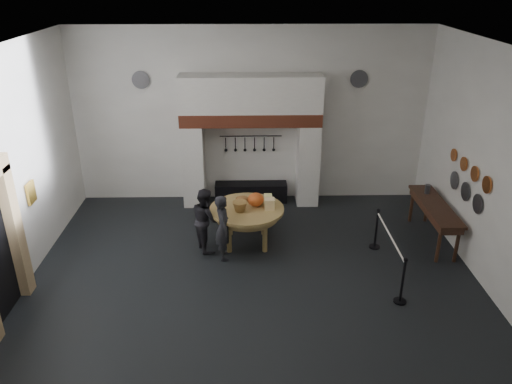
{
  "coord_description": "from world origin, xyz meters",
  "views": [
    {
      "loc": [
        -0.12,
        -8.41,
        5.72
      ],
      "look_at": [
        0.08,
        1.29,
        1.35
      ],
      "focal_mm": 35.0,
      "sensor_mm": 36.0,
      "label": 1
    }
  ],
  "objects_px": {
    "visitor_far": "(206,219)",
    "barrier_post_near": "(403,282)",
    "iron_range": "(251,192)",
    "barrier_post_far": "(376,230)",
    "visitor_near": "(223,227)",
    "side_table": "(436,206)",
    "work_table": "(247,209)"
  },
  "relations": [
    {
      "from": "iron_range",
      "to": "visitor_far",
      "type": "xyz_separation_m",
      "value": [
        -1.02,
        -2.46,
        0.47
      ]
    },
    {
      "from": "iron_range",
      "to": "visitor_near",
      "type": "height_order",
      "value": "visitor_near"
    },
    {
      "from": "work_table",
      "to": "barrier_post_far",
      "type": "distance_m",
      "value": 2.89
    },
    {
      "from": "visitor_near",
      "to": "side_table",
      "type": "height_order",
      "value": "visitor_near"
    },
    {
      "from": "iron_range",
      "to": "visitor_far",
      "type": "relative_size",
      "value": 1.33
    },
    {
      "from": "visitor_near",
      "to": "barrier_post_near",
      "type": "relative_size",
      "value": 1.62
    },
    {
      "from": "iron_range",
      "to": "barrier_post_far",
      "type": "distance_m",
      "value": 3.72
    },
    {
      "from": "visitor_far",
      "to": "iron_range",
      "type": "bearing_deg",
      "value": -44.72
    },
    {
      "from": "visitor_near",
      "to": "side_table",
      "type": "distance_m",
      "value": 4.76
    },
    {
      "from": "visitor_near",
      "to": "barrier_post_near",
      "type": "height_order",
      "value": "visitor_near"
    },
    {
      "from": "visitor_near",
      "to": "barrier_post_near",
      "type": "xyz_separation_m",
      "value": [
        3.35,
        -1.66,
        -0.28
      ]
    },
    {
      "from": "barrier_post_far",
      "to": "iron_range",
      "type": "bearing_deg",
      "value": 137.43
    },
    {
      "from": "visitor_near",
      "to": "barrier_post_far",
      "type": "distance_m",
      "value": 3.38
    },
    {
      "from": "visitor_near",
      "to": "side_table",
      "type": "bearing_deg",
      "value": -90.17
    },
    {
      "from": "visitor_far",
      "to": "side_table",
      "type": "height_order",
      "value": "visitor_far"
    },
    {
      "from": "visitor_near",
      "to": "barrier_post_near",
      "type": "distance_m",
      "value": 3.75
    },
    {
      "from": "iron_range",
      "to": "side_table",
      "type": "height_order",
      "value": "side_table"
    },
    {
      "from": "work_table",
      "to": "side_table",
      "type": "bearing_deg",
      "value": 0.45
    },
    {
      "from": "work_table",
      "to": "barrier_post_far",
      "type": "relative_size",
      "value": 1.84
    },
    {
      "from": "work_table",
      "to": "barrier_post_near",
      "type": "distance_m",
      "value": 3.67
    },
    {
      "from": "iron_range",
      "to": "visitor_near",
      "type": "xyz_separation_m",
      "value": [
        -0.62,
        -2.86,
        0.48
      ]
    },
    {
      "from": "visitor_far",
      "to": "barrier_post_near",
      "type": "xyz_separation_m",
      "value": [
        3.75,
        -2.06,
        -0.27
      ]
    },
    {
      "from": "iron_range",
      "to": "side_table",
      "type": "distance_m",
      "value": 4.69
    },
    {
      "from": "barrier_post_near",
      "to": "side_table",
      "type": "bearing_deg",
      "value": 59.48
    },
    {
      "from": "work_table",
      "to": "visitor_far",
      "type": "relative_size",
      "value": 1.15
    },
    {
      "from": "iron_range",
      "to": "barrier_post_far",
      "type": "height_order",
      "value": "barrier_post_far"
    },
    {
      "from": "work_table",
      "to": "barrier_post_near",
      "type": "height_order",
      "value": "barrier_post_near"
    },
    {
      "from": "iron_range",
      "to": "barrier_post_far",
      "type": "xyz_separation_m",
      "value": [
        2.74,
        -2.51,
        0.2
      ]
    },
    {
      "from": "barrier_post_near",
      "to": "barrier_post_far",
      "type": "relative_size",
      "value": 1.0
    },
    {
      "from": "barrier_post_near",
      "to": "barrier_post_far",
      "type": "distance_m",
      "value": 2.0
    },
    {
      "from": "visitor_far",
      "to": "barrier_post_near",
      "type": "bearing_deg",
      "value": -140.96
    },
    {
      "from": "work_table",
      "to": "barrier_post_near",
      "type": "xyz_separation_m",
      "value": [
        2.85,
        -2.28,
        -0.39
      ]
    }
  ]
}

